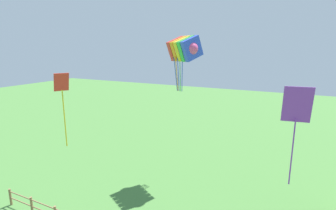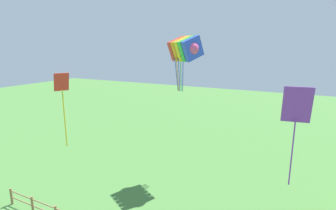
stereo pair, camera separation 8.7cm
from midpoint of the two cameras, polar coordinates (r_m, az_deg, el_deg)
kite_rainbow_parafoil at (r=19.58m, az=3.47°, el=12.16°), size 3.15×2.87×4.10m
kite_purple_streamer at (r=10.54m, az=25.92°, el=-1.81°), size 1.02×0.43×3.80m
kite_red_diamond at (r=11.51m, az=-22.15°, el=1.66°), size 0.57×0.66×3.10m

